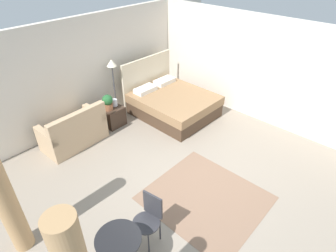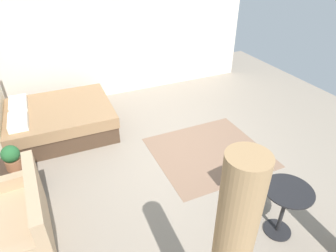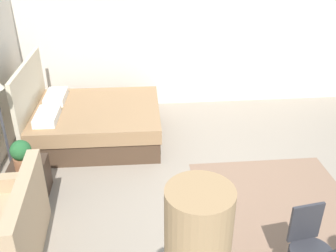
# 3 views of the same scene
# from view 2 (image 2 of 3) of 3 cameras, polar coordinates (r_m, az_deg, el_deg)

# --- Properties ---
(ground_plane) EXTENTS (9.05, 9.49, 0.02)m
(ground_plane) POSITION_cam_2_polar(r_m,az_deg,el_deg) (5.37, 1.66, -5.93)
(ground_plane) COLOR gray
(wall_right) EXTENTS (0.12, 6.49, 2.56)m
(wall_right) POSITION_cam_2_polar(r_m,az_deg,el_deg) (7.35, -8.88, 15.84)
(wall_right) COLOR silver
(wall_right) RESTS_ON ground
(area_rug) EXTENTS (1.83, 1.98, 0.01)m
(area_rug) POSITION_cam_2_polar(r_m,az_deg,el_deg) (5.50, 7.95, -5.05)
(area_rug) COLOR #7F604C
(area_rug) RESTS_ON ground
(bed) EXTENTS (1.73, 2.06, 1.34)m
(bed) POSITION_cam_2_polar(r_m,az_deg,el_deg) (6.22, -20.96, 1.19)
(bed) COLOR #473323
(bed) RESTS_ON ground
(couch) EXTENTS (1.40, 0.78, 0.93)m
(couch) POSITION_cam_2_polar(r_m,az_deg,el_deg) (4.26, -26.67, -16.87)
(couch) COLOR tan
(couch) RESTS_ON ground
(nightstand) EXTENTS (0.49, 0.44, 0.48)m
(nightstand) POSITION_cam_2_polar(r_m,az_deg,el_deg) (5.13, -26.85, -8.70)
(nightstand) COLOR #38281E
(nightstand) RESTS_ON ground
(potted_plant) EXTENTS (0.25, 0.25, 0.39)m
(potted_plant) POSITION_cam_2_polar(r_m,az_deg,el_deg) (4.79, -28.19, -5.36)
(potted_plant) COLOR #935B3D
(potted_plant) RESTS_ON nightstand
(vase) EXTENTS (0.14, 0.14, 0.17)m
(vase) POSITION_cam_2_polar(r_m,az_deg,el_deg) (5.04, -28.24, -5.11)
(vase) COLOR silver
(vase) RESTS_ON nightstand
(balcony_table) EXTENTS (0.60, 0.60, 0.75)m
(balcony_table) POSITION_cam_2_polar(r_m,az_deg,el_deg) (4.08, 21.81, -13.81)
(balcony_table) COLOR black
(balcony_table) RESTS_ON ground
(cafe_chair_near_window) EXTENTS (0.47, 0.47, 0.87)m
(cafe_chair_near_window) POSITION_cam_2_polar(r_m,az_deg,el_deg) (4.34, 15.14, -9.02)
(cafe_chair_near_window) COLOR #2D2D33
(cafe_chair_near_window) RESTS_ON ground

